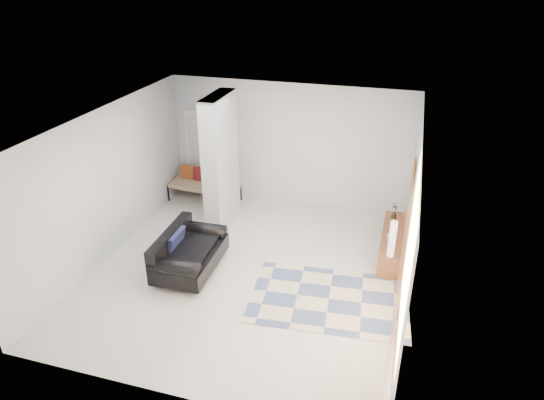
# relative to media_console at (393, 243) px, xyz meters

# --- Properties ---
(floor) EXTENTS (6.00, 6.00, 0.00)m
(floor) POSITION_rel_media_console_xyz_m (-2.52, -1.38, -0.20)
(floor) COLOR beige
(floor) RESTS_ON ground
(ceiling) EXTENTS (6.00, 6.00, 0.00)m
(ceiling) POSITION_rel_media_console_xyz_m (-2.52, -1.38, 2.60)
(ceiling) COLOR white
(ceiling) RESTS_ON wall_back
(wall_back) EXTENTS (6.00, 0.00, 6.00)m
(wall_back) POSITION_rel_media_console_xyz_m (-2.52, 1.62, 1.20)
(wall_back) COLOR silver
(wall_back) RESTS_ON ground
(wall_front) EXTENTS (6.00, 0.00, 6.00)m
(wall_front) POSITION_rel_media_console_xyz_m (-2.52, -4.38, 1.20)
(wall_front) COLOR silver
(wall_front) RESTS_ON ground
(wall_left) EXTENTS (0.00, 6.00, 6.00)m
(wall_left) POSITION_rel_media_console_xyz_m (-5.27, -1.38, 1.20)
(wall_left) COLOR silver
(wall_left) RESTS_ON ground
(wall_right) EXTENTS (0.00, 6.00, 6.00)m
(wall_right) POSITION_rel_media_console_xyz_m (0.23, -1.38, 1.20)
(wall_right) COLOR silver
(wall_right) RESTS_ON ground
(partition_column) EXTENTS (0.35, 1.20, 2.80)m
(partition_column) POSITION_rel_media_console_xyz_m (-3.62, 0.22, 1.20)
(partition_column) COLOR #AFB4B7
(partition_column) RESTS_ON floor
(hallway_door) EXTENTS (0.85, 0.06, 2.04)m
(hallway_door) POSITION_rel_media_console_xyz_m (-4.62, 1.58, 0.82)
(hallway_door) COLOR white
(hallway_door) RESTS_ON floor
(curtain) EXTENTS (0.00, 2.55, 2.55)m
(curtain) POSITION_rel_media_console_xyz_m (0.15, -2.53, 1.25)
(curtain) COLOR #FE9643
(curtain) RESTS_ON wall_right
(wall_art) EXTENTS (0.04, 0.45, 0.55)m
(wall_art) POSITION_rel_media_console_xyz_m (0.20, -0.00, 1.45)
(wall_art) COLOR #3E2510
(wall_art) RESTS_ON wall_right
(media_console) EXTENTS (0.45, 1.95, 0.80)m
(media_console) POSITION_rel_media_console_xyz_m (0.00, 0.00, 0.00)
(media_console) COLOR brown
(media_console) RESTS_ON floor
(loveseat) EXTENTS (0.98, 1.63, 0.76)m
(loveseat) POSITION_rel_media_console_xyz_m (-3.58, -1.65, 0.15)
(loveseat) COLOR silver
(loveseat) RESTS_ON floor
(daybed) EXTENTS (1.67, 0.81, 0.77)m
(daybed) POSITION_rel_media_console_xyz_m (-4.45, 1.11, 0.22)
(daybed) COLOR black
(daybed) RESTS_ON floor
(area_rug) EXTENTS (2.75, 1.96, 0.01)m
(area_rug) POSITION_rel_media_console_xyz_m (-0.92, -1.81, -0.20)
(area_rug) COLOR beige
(area_rug) RESTS_ON floor
(cylinder_lamp) EXTENTS (0.13, 0.13, 0.69)m
(cylinder_lamp) POSITION_rel_media_console_xyz_m (-0.02, -0.79, 0.54)
(cylinder_lamp) COLOR silver
(cylinder_lamp) RESTS_ON media_console
(bronze_figurine) EXTENTS (0.14, 0.14, 0.26)m
(bronze_figurine) POSITION_rel_media_console_xyz_m (-0.05, 0.70, 0.33)
(bronze_figurine) COLOR black
(bronze_figurine) RESTS_ON media_console
(vase) EXTENTS (0.18, 0.18, 0.17)m
(vase) POSITION_rel_media_console_xyz_m (-0.05, -0.19, 0.28)
(vase) COLOR silver
(vase) RESTS_ON media_console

